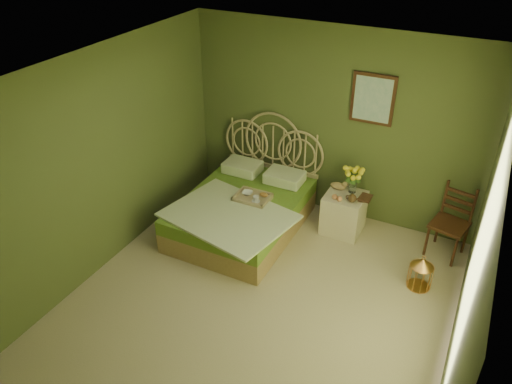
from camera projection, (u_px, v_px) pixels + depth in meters
The scene contains 14 objects.
floor at pixel (257, 306), 5.55m from camera, with size 4.50×4.50×0.00m, color #C3AA8D.
ceiling at pixel (257, 79), 4.19m from camera, with size 4.50×4.50×0.00m, color silver.
wall_back at pixel (333, 125), 6.58m from camera, with size 4.00×4.00×0.00m, color #4E582E.
wall_left at pixel (98, 165), 5.63m from camera, with size 4.50×4.50×0.00m, color #4E582E.
wall_right at pixel (474, 268), 4.10m from camera, with size 4.50×4.50×0.00m, color #4E582E.
wall_art at pixel (373, 99), 6.14m from camera, with size 0.54×0.04×0.64m.
bed at pixel (244, 209), 6.70m from camera, with size 1.69×2.13×1.32m.
nightstand at pixel (345, 208), 6.60m from camera, with size 0.50×0.50×0.98m.
chair at pixel (452, 217), 6.13m from camera, with size 0.49×0.49×0.93m.
birdcage at pixel (421, 273), 5.72m from camera, with size 0.27×0.27×0.40m.
book_lower at pixel (360, 197), 6.43m from camera, with size 0.15×0.20×0.02m, color #381E0F.
book_upper at pixel (360, 196), 6.42m from camera, with size 0.15×0.21×0.02m, color #472819.
cereal_bowl at pixel (247, 193), 6.59m from camera, with size 0.14×0.14×0.03m, color white.
coffee_cup at pixel (256, 199), 6.42m from camera, with size 0.08×0.08×0.08m, color white.
Camera 1 is at (1.82, -3.64, 3.98)m, focal length 35.00 mm.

